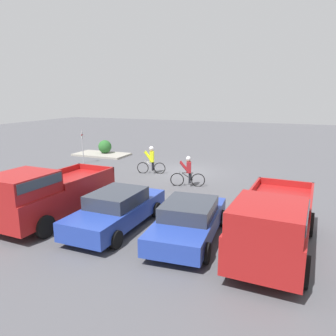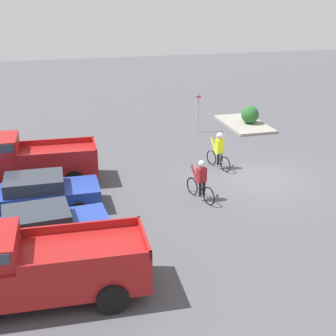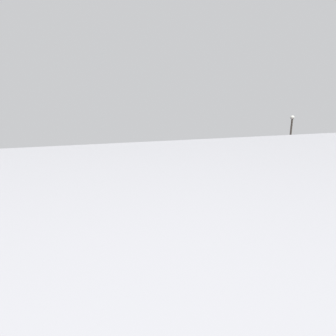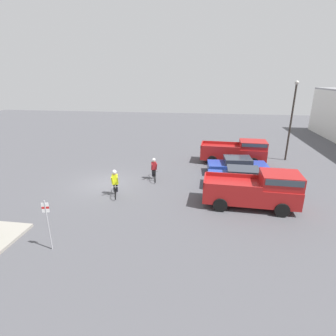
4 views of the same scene
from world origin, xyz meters
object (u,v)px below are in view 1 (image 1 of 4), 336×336
object	(u,v)px
sedan_1	(117,209)
pickup_truck_1	(48,193)
cyclist_1	(188,171)
fire_lane_sign	(83,144)
pickup_truck_0	(274,222)
shrub	(105,147)
cyclist_0	(151,159)
sedan_0	(189,220)

from	to	relation	value
sedan_1	pickup_truck_1	size ratio (longest dim) A/B	0.88
cyclist_1	fire_lane_sign	distance (m)	9.47
pickup_truck_0	shrub	distance (m)	19.31
pickup_truck_1	pickup_truck_0	bearing A→B (deg)	-177.82
sedan_1	cyclist_1	xyz separation A→B (m)	(-0.62, -6.36, 0.14)
sedan_1	cyclist_1	size ratio (longest dim) A/B	2.62
cyclist_0	pickup_truck_1	bearing A→B (deg)	87.81
pickup_truck_0	pickup_truck_1	xyz separation A→B (m)	(8.40, 0.32, 0.02)
pickup_truck_0	fire_lane_sign	world-z (taller)	fire_lane_sign
cyclist_1	fire_lane_sign	bearing A→B (deg)	-17.71
fire_lane_sign	cyclist_0	bearing A→B (deg)	170.93
pickup_truck_0	cyclist_0	xyz separation A→B (m)	(8.06, -8.44, -0.20)
fire_lane_sign	cyclist_1	bearing A→B (deg)	162.29
cyclist_1	shrub	world-z (taller)	cyclist_1
sedan_0	cyclist_1	size ratio (longest dim) A/B	2.58
fire_lane_sign	shrub	xyz separation A→B (m)	(0.42, -3.49, -0.76)
sedan_1	fire_lane_sign	bearing A→B (deg)	-47.76
pickup_truck_1	cyclist_1	world-z (taller)	pickup_truck_1
sedan_1	shrub	bearing A→B (deg)	-55.31
sedan_1	cyclist_0	size ratio (longest dim) A/B	2.71
sedan_0	pickup_truck_1	world-z (taller)	pickup_truck_1
sedan_1	shrub	world-z (taller)	sedan_1
sedan_0	shrub	distance (m)	17.17
sedan_0	fire_lane_sign	bearing A→B (deg)	-39.33
pickup_truck_1	cyclist_1	xyz separation A→B (m)	(-3.44, -6.83, -0.29)
pickup_truck_1	shrub	world-z (taller)	pickup_truck_1
sedan_1	cyclist_0	xyz separation A→B (m)	(2.48, -8.29, 0.20)
cyclist_0	fire_lane_sign	world-z (taller)	fire_lane_sign
pickup_truck_0	sedan_1	world-z (taller)	pickup_truck_0
sedan_0	pickup_truck_1	xyz separation A→B (m)	(5.62, 0.55, 0.45)
pickup_truck_0	shrub	world-z (taller)	pickup_truck_0
sedan_0	cyclist_0	bearing A→B (deg)	-57.27
sedan_0	cyclist_0	distance (m)	9.77
pickup_truck_0	sedan_1	size ratio (longest dim) A/B	1.18
pickup_truck_0	sedan_0	distance (m)	2.82
sedan_0	sedan_1	distance (m)	2.80
pickup_truck_0	sedan_0	world-z (taller)	pickup_truck_0
sedan_1	cyclist_0	bearing A→B (deg)	-73.33
sedan_1	cyclist_0	distance (m)	8.66
pickup_truck_1	cyclist_0	world-z (taller)	pickup_truck_1
cyclist_1	shrub	xyz separation A→B (m)	(9.42, -6.37, -0.16)
pickup_truck_1	shrub	xyz separation A→B (m)	(5.99, -13.20, -0.44)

